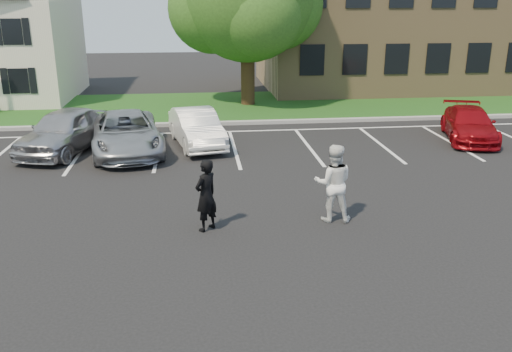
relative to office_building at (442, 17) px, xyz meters
The scene contains 11 objects.
ground_plane 26.40m from the office_building, 122.48° to the right, with size 90.00×90.00×0.00m, color black.
curb 17.68m from the office_building, 144.48° to the right, with size 40.00×0.30×0.15m, color gray.
grass_strip 15.78m from the office_building, 156.82° to the right, with size 44.00×8.00×0.08m, color #1B4F15.
stall_lines 18.60m from the office_building, 134.01° to the right, with size 34.00×5.36×0.01m.
office_building is the anchor object (origin of this frame).
man_black_suit 26.32m from the office_building, 125.65° to the right, with size 0.65×0.43×1.78m, color black.
man_white_shirt 24.40m from the office_building, 119.92° to the right, with size 0.96×0.75×1.97m, color white.
car_silver_west 24.55m from the office_building, 145.76° to the right, with size 1.85×4.61×1.57m, color #ADADB2.
car_silver_minivan 23.00m from the office_building, 141.92° to the right, with size 2.38×5.16×1.43m, color #A4A6AB.
car_white_sedan 20.67m from the office_building, 139.00° to the right, with size 1.44×4.14×1.37m, color white.
car_red_compact 14.90m from the office_building, 109.11° to the right, with size 1.73×4.25×1.23m, color maroon.
Camera 1 is at (-1.42, -11.35, 5.39)m, focal length 38.00 mm.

